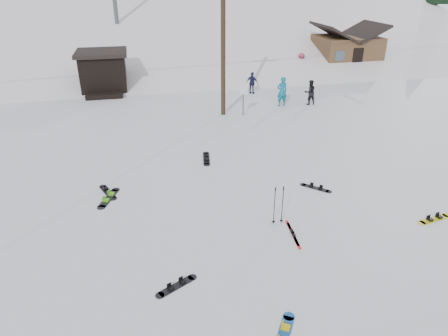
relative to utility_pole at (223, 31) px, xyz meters
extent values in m
plane|color=white|center=(-2.00, -14.00, -4.68)|extent=(200.00, 200.00, 0.00)
cube|color=white|center=(-2.00, 41.00, -16.68)|extent=(60.00, 85.24, 65.97)
cube|color=white|center=(36.00, 36.00, -15.68)|extent=(45.66, 93.98, 54.59)
cylinder|color=#3A2819|center=(0.00, 0.00, -0.18)|extent=(0.26, 0.26, 9.00)
cylinder|color=#595B60|center=(1.10, -0.40, -3.78)|extent=(0.07, 0.07, 1.80)
cube|color=white|center=(1.10, -0.44, -3.13)|extent=(0.50, 0.04, 0.60)
cube|color=black|center=(-7.00, 7.00, -3.43)|extent=(3.00, 3.00, 2.50)
cube|color=black|center=(-7.00, 7.00, -2.06)|extent=(3.40, 3.40, 0.25)
cube|color=black|center=(-7.00, 5.20, -4.53)|extent=(2.40, 1.20, 0.30)
cube|color=brown|center=(13.00, 10.00, -3.33)|extent=(5.00, 4.00, 2.70)
cube|color=black|center=(11.65, 10.00, -1.63)|extent=(2.69, 4.40, 1.43)
cube|color=black|center=(14.35, 10.00, -1.63)|extent=(2.69, 4.40, 1.43)
cube|color=black|center=(13.00, 7.98, -3.58)|extent=(0.90, 0.06, 1.90)
cube|color=#1B5DB2|center=(-2.08, -15.97, -4.67)|extent=(0.91, 1.19, 0.03)
cylinder|color=#1B5DB2|center=(-1.75, -15.45, -4.67)|extent=(0.28, 0.28, 0.03)
cube|color=#D5B60B|center=(-1.96, -15.78, -4.62)|extent=(0.25, 0.24, 0.08)
cube|color=red|center=(-0.41, -12.33, -4.67)|extent=(0.22, 1.42, 0.02)
cube|color=black|center=(-0.41, -12.33, -4.63)|extent=(0.10, 0.26, 0.06)
cube|color=red|center=(-0.39, -12.18, -4.67)|extent=(0.22, 1.42, 0.02)
cube|color=black|center=(-0.39, -12.18, -4.63)|extent=(0.10, 0.26, 0.06)
cylinder|color=black|center=(-0.81, -11.52, -4.02)|extent=(0.03, 0.03, 1.33)
cylinder|color=black|center=(-0.81, -11.52, -4.61)|extent=(0.10, 0.10, 0.01)
cylinder|color=black|center=(-0.81, -11.52, -3.37)|extent=(0.04, 0.04, 0.12)
cylinder|color=black|center=(-0.53, -11.52, -4.02)|extent=(0.03, 0.03, 1.33)
cylinder|color=black|center=(-0.53, -11.52, -4.61)|extent=(0.10, 0.10, 0.01)
cylinder|color=black|center=(-0.53, -11.52, -3.37)|extent=(0.04, 0.04, 0.12)
cube|color=black|center=(-4.30, -13.80, -4.67)|extent=(1.04, 0.71, 0.02)
cylinder|color=black|center=(-3.84, -13.55, -4.67)|extent=(0.24, 0.24, 0.02)
cylinder|color=black|center=(-4.76, -14.05, -4.67)|extent=(0.24, 0.24, 0.02)
cube|color=black|center=(-4.14, -13.71, -4.63)|extent=(0.19, 0.21, 0.07)
cube|color=black|center=(-4.47, -13.89, -4.63)|extent=(0.19, 0.21, 0.07)
cube|color=black|center=(-6.29, -8.19, -4.67)|extent=(0.68, 1.16, 0.02)
cylinder|color=black|center=(-6.51, -7.66, -4.67)|extent=(0.26, 0.26, 0.02)
cylinder|color=black|center=(-6.07, -8.72, -4.67)|extent=(0.26, 0.26, 0.02)
cube|color=black|center=(-6.37, -8.00, -4.62)|extent=(0.23, 0.20, 0.08)
cube|color=black|center=(-6.21, -8.38, -4.62)|extent=(0.23, 0.20, 0.08)
cube|color=black|center=(-6.25, -8.65, -4.67)|extent=(0.75, 1.32, 0.03)
cylinder|color=black|center=(-6.01, -8.04, -4.67)|extent=(0.30, 0.30, 0.03)
cylinder|color=black|center=(-6.48, -9.26, -4.67)|extent=(0.30, 0.30, 0.03)
cube|color=#52BE16|center=(-6.16, -8.43, -4.61)|extent=(0.26, 0.23, 0.09)
cube|color=#52BE16|center=(-6.33, -8.87, -4.61)|extent=(0.26, 0.23, 0.09)
cube|color=black|center=(1.58, -9.58, -4.67)|extent=(0.91, 0.91, 0.02)
cylinder|color=black|center=(1.95, -9.95, -4.67)|extent=(0.24, 0.24, 0.02)
cylinder|color=black|center=(1.21, -9.21, -4.67)|extent=(0.24, 0.24, 0.02)
cube|color=black|center=(1.71, -9.71, -4.63)|extent=(0.21, 0.21, 0.07)
cube|color=black|center=(1.45, -9.45, -4.63)|extent=(0.21, 0.21, 0.07)
cube|color=yellow|center=(4.60, -12.48, -4.67)|extent=(1.19, 0.48, 0.02)
cylinder|color=yellow|center=(5.17, -12.37, -4.67)|extent=(0.27, 0.27, 0.02)
cylinder|color=yellow|center=(4.03, -12.59, -4.67)|extent=(0.27, 0.27, 0.02)
cube|color=black|center=(4.80, -12.44, -4.62)|extent=(0.18, 0.21, 0.08)
cube|color=black|center=(4.39, -12.52, -4.62)|extent=(0.18, 0.21, 0.08)
cube|color=black|center=(-2.09, -5.99, -4.67)|extent=(0.47, 1.28, 0.03)
cylinder|color=black|center=(-2.00, -5.37, -4.67)|extent=(0.29, 0.29, 0.03)
cylinder|color=black|center=(-2.18, -6.61, -4.67)|extent=(0.29, 0.29, 0.03)
cube|color=black|center=(-2.06, -5.77, -4.61)|extent=(0.23, 0.18, 0.08)
cube|color=black|center=(-2.12, -6.22, -4.61)|extent=(0.23, 0.18, 0.08)
imported|color=#0D6C8A|center=(3.91, 0.83, -3.77)|extent=(0.68, 0.47, 1.82)
imported|color=black|center=(5.75, 0.78, -3.91)|extent=(0.77, 0.61, 1.55)
imported|color=#BE4358|center=(8.50, 8.97, -3.85)|extent=(1.23, 1.00, 1.66)
imported|color=#1A1A41|center=(2.91, 3.97, -3.94)|extent=(0.90, 0.82, 1.48)
camera|label=1|loc=(-4.83, -22.05, 2.85)|focal=32.00mm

